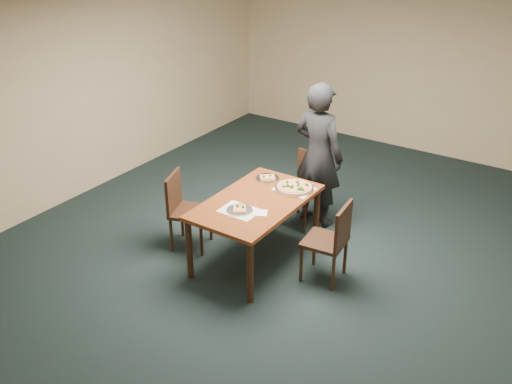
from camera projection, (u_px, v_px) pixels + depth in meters
The scene contains 13 objects.
ground at pixel (268, 253), 6.61m from camera, with size 8.00×8.00×0.00m, color black.
room_shell at pixel (269, 110), 5.83m from camera, with size 8.00×8.00×8.00m.
dining_table at pixel (256, 208), 6.22m from camera, with size 0.90×1.50×0.75m.
chair_far at pixel (306, 184), 7.07m from camera, with size 0.47×0.47×0.91m.
chair_left at pixel (184, 206), 6.55m from camera, with size 0.54×0.54×0.91m.
chair_right at pixel (332, 238), 5.93m from camera, with size 0.46×0.46×0.91m.
diner at pixel (318, 155), 6.89m from camera, with size 0.66×0.43×1.81m, color black.
placemat_main at pixel (294, 189), 6.42m from camera, with size 0.42×0.32×0.00m, color white.
placemat_near at pixel (240, 211), 5.97m from camera, with size 0.40×0.30×0.00m, color white.
pizza_pan at pixel (295, 187), 6.41m from camera, with size 0.44×0.44×0.07m.
slice_plate_near at pixel (240, 209), 5.96m from camera, with size 0.28×0.28×0.06m.
slice_plate_far at pixel (267, 178), 6.66m from camera, with size 0.28×0.28×0.06m.
napkin at pixel (260, 213), 5.92m from camera, with size 0.14×0.14×0.01m, color white.
Camera 1 is at (2.98, -4.72, 3.61)m, focal length 40.00 mm.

